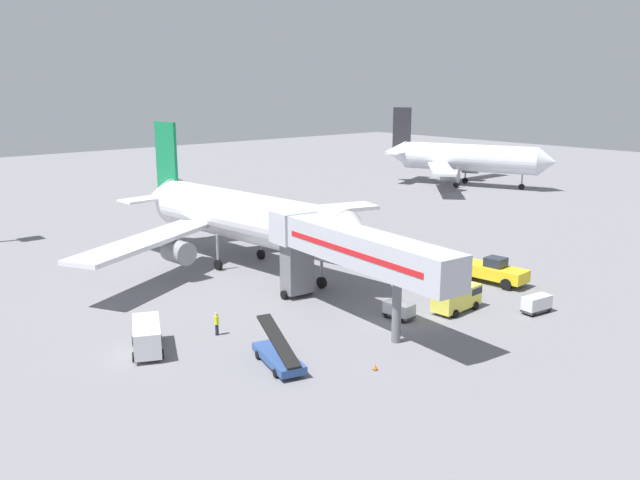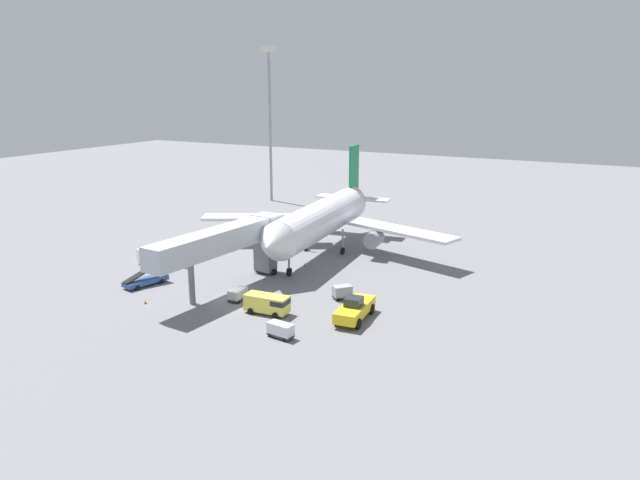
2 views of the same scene
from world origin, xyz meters
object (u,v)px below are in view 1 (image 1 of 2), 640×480
(service_van_near_right, at_px, (458,297))
(ground_crew_worker_foreground, at_px, (217,323))
(pushback_tug, at_px, (492,271))
(service_van_far_right, at_px, (147,335))
(safety_cone_alpha, at_px, (289,275))
(safety_cone_bravo, at_px, (375,367))
(airplane_at_gate, at_px, (242,217))
(baggage_cart_near_center, at_px, (426,270))
(belt_loader_truck, at_px, (278,356))
(jet_bridge, at_px, (346,249))
(baggage_cart_near_left, at_px, (399,310))
(baggage_cart_far_center, at_px, (537,304))
(airplane_background, at_px, (464,158))

(service_van_near_right, bearing_deg, ground_crew_worker_foreground, 155.57)
(pushback_tug, relative_size, service_van_far_right, 1.33)
(safety_cone_alpha, relative_size, safety_cone_bravo, 1.13)
(airplane_at_gate, xyz_separation_m, service_van_far_right, (-18.42, -14.77, -4.07))
(baggage_cart_near_center, bearing_deg, belt_loader_truck, -163.44)
(jet_bridge, bearing_deg, safety_cone_bravo, -121.42)
(belt_loader_truck, bearing_deg, baggage_cart_near_center, 16.56)
(baggage_cart_near_left, bearing_deg, baggage_cart_far_center, -34.05)
(service_van_near_right, bearing_deg, baggage_cart_near_center, 56.99)
(pushback_tug, relative_size, belt_loader_truck, 1.20)
(belt_loader_truck, distance_m, baggage_cart_near_left, 13.28)
(safety_cone_bravo, xyz_separation_m, airplane_background, (71.43, 47.44, 5.00))
(pushback_tug, height_order, baggage_cart_far_center, pushback_tug)
(airplane_at_gate, bearing_deg, airplane_background, 17.13)
(ground_crew_worker_foreground, xyz_separation_m, airplane_background, (76.14, 34.92, 4.26))
(baggage_cart_near_left, bearing_deg, safety_cone_bravo, -145.99)
(belt_loader_truck, bearing_deg, jet_bridge, 21.22)
(pushback_tug, bearing_deg, baggage_cart_near_center, 127.63)
(jet_bridge, bearing_deg, baggage_cart_near_left, -40.17)
(service_van_far_right, relative_size, baggage_cart_near_center, 2.18)
(baggage_cart_near_left, bearing_deg, baggage_cart_near_center, 30.09)
(baggage_cart_far_center, xyz_separation_m, safety_cone_bravo, (-18.53, 0.79, -0.60))
(ground_crew_worker_foreground, bearing_deg, belt_loader_truck, -88.83)
(airplane_at_gate, height_order, safety_cone_bravo, airplane_at_gate)
(belt_loader_truck, height_order, baggage_cart_far_center, belt_loader_truck)
(airplane_at_gate, distance_m, pushback_tug, 26.11)
(airplane_at_gate, height_order, baggage_cart_far_center, airplane_at_gate)
(ground_crew_worker_foreground, bearing_deg, pushback_tug, -11.53)
(airplane_at_gate, bearing_deg, baggage_cart_near_left, -88.77)
(belt_loader_truck, relative_size, service_van_near_right, 1.17)
(service_van_far_right, relative_size, safety_cone_bravo, 11.11)
(ground_crew_worker_foreground, bearing_deg, service_van_near_right, -24.43)
(baggage_cart_near_left, distance_m, airplane_background, 75.41)
(service_van_near_right, relative_size, baggage_cart_near_left, 1.97)
(ground_crew_worker_foreground, height_order, safety_cone_alpha, ground_crew_worker_foreground)
(service_van_near_right, relative_size, safety_cone_bravo, 10.44)
(belt_loader_truck, bearing_deg, safety_cone_bravo, -46.92)
(safety_cone_alpha, bearing_deg, safety_cone_bravo, -113.37)
(jet_bridge, xyz_separation_m, baggage_cart_near_left, (3.37, -2.84, -5.21))
(baggage_cart_near_left, xyz_separation_m, safety_cone_bravo, (-8.69, -5.86, -0.53))
(service_van_near_right, relative_size, baggage_cart_near_center, 2.05)
(airplane_at_gate, height_order, jet_bridge, airplane_at_gate)
(airplane_at_gate, bearing_deg, service_van_far_right, -141.27)
(baggage_cart_far_center, bearing_deg, jet_bridge, 144.30)
(service_van_far_right, xyz_separation_m, safety_cone_bravo, (10.21, -13.18, -1.00))
(service_van_far_right, height_order, safety_cone_bravo, service_van_far_right)
(safety_cone_alpha, bearing_deg, ground_crew_worker_foreground, -148.31)
(safety_cone_alpha, bearing_deg, airplane_background, 22.95)
(jet_bridge, bearing_deg, service_van_far_right, 163.91)
(pushback_tug, bearing_deg, belt_loader_truck, -175.87)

